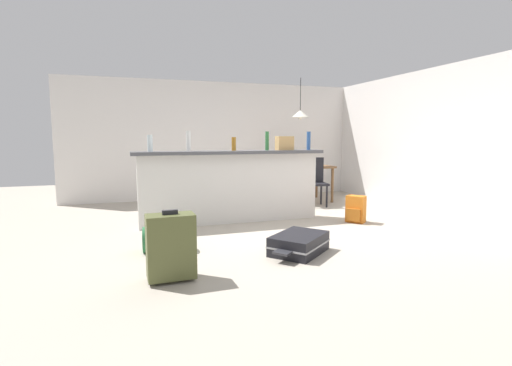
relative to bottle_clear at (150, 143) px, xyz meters
name	(u,v)px	position (x,y,z in m)	size (l,w,h in m)	color
ground_plane	(270,229)	(1.66, -0.42, -1.27)	(13.00, 13.00, 0.05)	#ADA393
wall_back	(221,140)	(1.66, 2.63, 0.01)	(6.60, 0.10, 2.50)	silver
wall_right	(425,141)	(4.71, -0.12, 0.01)	(0.10, 6.00, 2.50)	silver
partition_half_wall	(232,188)	(1.21, 0.07, -0.71)	(2.80, 0.20, 1.07)	silver
bar_countertop	(231,152)	(1.21, 0.07, -0.15)	(2.96, 0.40, 0.05)	#4C4C51
bottle_clear	(150,143)	(0.00, 0.00, 0.00)	(0.07, 0.07, 0.24)	silver
bottle_white	(189,141)	(0.56, 0.13, 0.03)	(0.07, 0.07, 0.30)	silver
bottle_amber	(234,144)	(1.25, 0.09, -0.02)	(0.07, 0.07, 0.21)	#9E661E
bottle_green	(267,141)	(1.79, 0.07, 0.03)	(0.06, 0.06, 0.29)	#2D6B38
bottle_blue	(309,141)	(2.48, 0.00, 0.03)	(0.06, 0.06, 0.29)	#284C89
grocery_bag	(284,143)	(2.09, 0.07, -0.01)	(0.26, 0.18, 0.22)	tan
dining_table	(303,170)	(3.13, 1.52, -0.60)	(1.10, 0.80, 0.74)	brown
dining_chair_near_partition	(315,179)	(3.13, 1.00, -0.73)	(0.46, 0.46, 0.93)	black
pendant_lamp	(300,114)	(3.04, 1.51, 0.55)	(0.34, 0.34, 0.82)	black
suitcase_flat_black	(299,244)	(1.53, -1.71, -1.13)	(0.85, 0.82, 0.22)	black
duffel_bag_green	(164,239)	(0.06, -1.14, -1.09)	(0.50, 0.34, 0.34)	#286B3D
suitcase_upright_olive	(171,246)	(0.03, -2.11, -0.91)	(0.45, 0.25, 0.67)	#51562D
backpack_orange	(356,210)	(3.04, -0.54, -1.04)	(0.34, 0.34, 0.42)	orange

